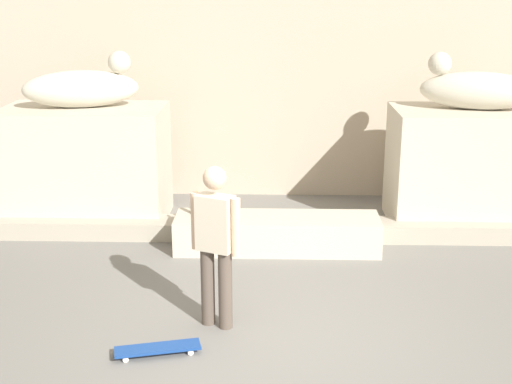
{
  "coord_description": "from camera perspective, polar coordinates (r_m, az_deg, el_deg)",
  "views": [
    {
      "loc": [
        -0.02,
        -6.08,
        3.34
      ],
      "look_at": [
        -0.24,
        1.43,
        1.1
      ],
      "focal_mm": 49.17,
      "sensor_mm": 36.0,
      "label": 1
    }
  ],
  "objects": [
    {
      "name": "bottle_brown",
      "position": [
        9.18,
        -5.15,
        -1.12
      ],
      "size": [
        0.07,
        0.07,
        0.27
      ],
      "color": "#593314",
      "rests_on": "ledge_block"
    },
    {
      "name": "skateboard",
      "position": [
        6.77,
        -8.0,
        -12.49
      ],
      "size": [
        0.82,
        0.39,
        0.08
      ],
      "rotation": [
        0.0,
        0.0,
        3.39
      ],
      "color": "navy",
      "rests_on": "ground_plane"
    },
    {
      "name": "ledge_block",
      "position": [
        9.13,
        1.73,
        -3.36
      ],
      "size": [
        2.65,
        0.7,
        0.45
      ],
      "primitive_type": "cube",
      "color": "beige",
      "rests_on": "ground_plane"
    },
    {
      "name": "facade_wall",
      "position": [
        11.39,
        1.85,
        12.37
      ],
      "size": [
        10.43,
        0.6,
        5.01
      ],
      "primitive_type": "cube",
      "color": "#BCAC94",
      "rests_on": "ground_plane"
    },
    {
      "name": "pedestal_left",
      "position": [
        10.41,
        -13.64,
        2.18
      ],
      "size": [
        2.28,
        1.33,
        1.67
      ],
      "primitive_type": "cube",
      "color": "beige",
      "rests_on": "ground_plane"
    },
    {
      "name": "statue_reclining_right",
      "position": [
        10.2,
        17.49,
        8.0
      ],
      "size": [
        1.68,
        0.89,
        0.78
      ],
      "rotation": [
        0.0,
        0.0,
        2.92
      ],
      "color": "beige",
      "rests_on": "pedestal_right"
    },
    {
      "name": "stair_step",
      "position": [
        9.59,
        1.73,
        -3.02
      ],
      "size": [
        7.81,
        0.5,
        0.24
      ],
      "primitive_type": "cube",
      "color": "#A9A08F",
      "rests_on": "ground_plane"
    },
    {
      "name": "statue_reclining_left",
      "position": [
        10.2,
        -13.87,
        8.28
      ],
      "size": [
        1.69,
        0.93,
        0.78
      ],
      "rotation": [
        0.0,
        0.0,
        0.24
      ],
      "color": "beige",
      "rests_on": "pedestal_left"
    },
    {
      "name": "bottle_clear",
      "position": [
        9.32,
        -4.85,
        -0.88
      ],
      "size": [
        0.07,
        0.07,
        0.26
      ],
      "color": "silver",
      "rests_on": "ledge_block"
    },
    {
      "name": "pedestal_right",
      "position": [
        10.42,
        17.16,
        1.92
      ],
      "size": [
        2.28,
        1.33,
        1.67
      ],
      "primitive_type": "cube",
      "color": "beige",
      "rests_on": "ground_plane"
    },
    {
      "name": "ground_plane",
      "position": [
        6.94,
        1.69,
        -12.2
      ],
      "size": [
        40.0,
        40.0,
        0.0
      ],
      "primitive_type": "plane",
      "color": "slate"
    },
    {
      "name": "skater",
      "position": [
        6.91,
        -3.3,
        -3.93
      ],
      "size": [
        0.5,
        0.33,
        1.67
      ],
      "rotation": [
        0.0,
        0.0,
        2.72
      ],
      "color": "brown",
      "rests_on": "ground_plane"
    }
  ]
}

